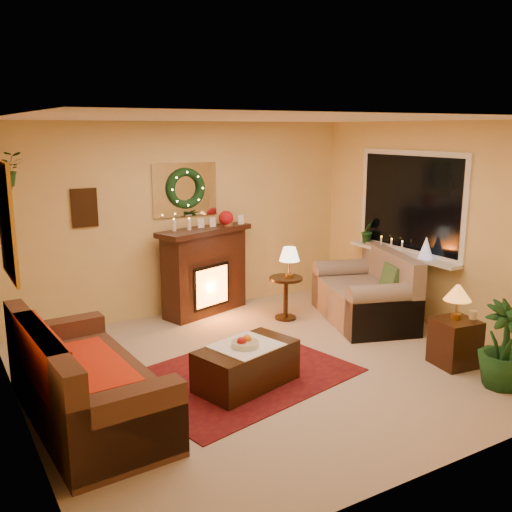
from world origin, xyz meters
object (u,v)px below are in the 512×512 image
sofa (87,373)px  side_table_round (286,295)px  coffee_table (246,366)px  fireplace (205,274)px  loveseat (364,290)px  end_table_square (455,341)px

sofa → side_table_round: 3.28m
side_table_round → coffee_table: (-1.47, -1.51, -0.12)m
fireplace → loveseat: 2.16m
end_table_square → coffee_table: 2.30m
fireplace → side_table_round: (0.81, -0.81, -0.22)m
fireplace → end_table_square: size_ratio=2.39×
loveseat → end_table_square: (-0.13, -1.64, -0.15)m
loveseat → coffee_table: size_ratio=1.59×
fireplace → end_table_square: (1.53, -3.01, -0.28)m
loveseat → coffee_table: loveseat is taller
side_table_round → fireplace: bearing=135.0°
fireplace → sofa: bearing=-152.2°
fireplace → loveseat: size_ratio=0.77×
side_table_round → coffee_table: size_ratio=0.58×
loveseat → coffee_table: 2.52m
loveseat → end_table_square: loveseat is taller
end_table_square → fireplace: bearing=117.0°
sofa → side_table_round: (2.98, 1.37, -0.10)m
fireplace → side_table_round: fireplace is taller
fireplace → coffee_table: fireplace is taller
coffee_table → side_table_round: bearing=30.2°
fireplace → loveseat: (1.67, -1.38, -0.13)m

